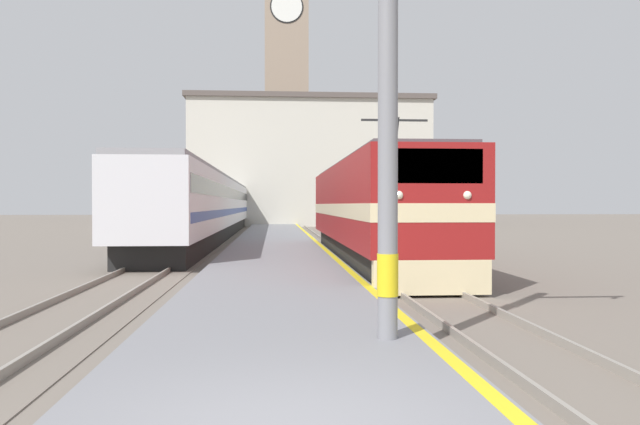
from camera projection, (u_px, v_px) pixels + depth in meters
ground_plane at (276, 243)px, 35.05m from camera, size 200.00×200.00×0.00m
platform at (276, 247)px, 30.06m from camera, size 4.38×140.00×0.28m
rail_track_near at (349, 249)px, 30.32m from camera, size 2.84×140.00×0.16m
rail_track_far at (189, 249)px, 29.75m from camera, size 2.83×140.00×0.16m
locomotive_train at (371, 211)px, 23.47m from camera, size 2.92×18.66×4.76m
passenger_train at (212, 206)px, 40.93m from camera, size 2.92×43.91×3.91m
catenary_mast at (392, 72)px, 8.76m from camera, size 2.34×0.30×7.65m
clock_tower at (286, 76)px, 71.81m from camera, size 6.10×6.10×32.02m
station_building at (309, 162)px, 64.40m from camera, size 24.67×8.59×13.07m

